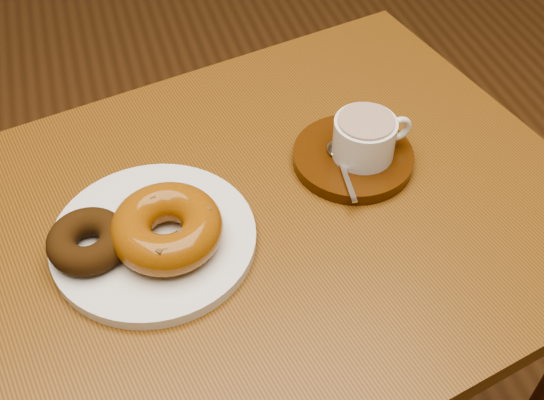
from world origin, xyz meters
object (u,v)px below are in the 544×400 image
object	(u,v)px
coffee_cup	(365,137)
saucer	(353,158)
donut_plate	(154,239)
cafe_table	(258,275)

from	to	relation	value
coffee_cup	saucer	bearing A→B (deg)	156.62
donut_plate	cafe_table	bearing A→B (deg)	3.99
donut_plate	coffee_cup	xyz separation A→B (m)	(0.29, 0.06, 0.04)
cafe_table	donut_plate	world-z (taller)	donut_plate
donut_plate	coffee_cup	size ratio (longest dim) A/B	2.26
donut_plate	saucer	size ratio (longest dim) A/B	1.53
saucer	coffee_cup	world-z (taller)	coffee_cup
cafe_table	donut_plate	bearing A→B (deg)	172.04
cafe_table	donut_plate	xyz separation A→B (m)	(-0.13, -0.01, 0.13)
cafe_table	coffee_cup	distance (m)	0.24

